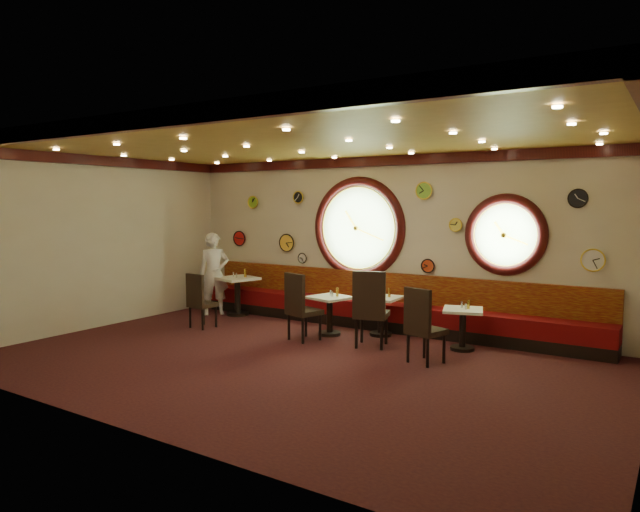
{
  "coord_description": "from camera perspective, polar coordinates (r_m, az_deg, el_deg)",
  "views": [
    {
      "loc": [
        4.76,
        -6.67,
        2.32
      ],
      "look_at": [
        -0.08,
        0.8,
        1.5
      ],
      "focal_mm": 32.0,
      "sensor_mm": 36.0,
      "label": 1
    }
  ],
  "objects": [
    {
      "name": "table_c",
      "position": [
        10.13,
        6.11,
        -5.49
      ],
      "size": [
        0.66,
        0.66,
        0.69
      ],
      "color": "black",
      "rests_on": "floor"
    },
    {
      "name": "condiment_a_salt",
      "position": [
        12.07,
        -8.64,
        -1.82
      ],
      "size": [
        0.03,
        0.03,
        0.09
      ],
      "primitive_type": "cylinder",
      "color": "silver",
      "rests_on": "table_a"
    },
    {
      "name": "wall_clock_5",
      "position": [
        12.78,
        -8.05,
        1.75
      ],
      "size": [
        0.32,
        0.03,
        0.32
      ],
      "primitive_type": "cylinder",
      "rotation": [
        1.57,
        0.0,
        0.0
      ],
      "color": "red",
      "rests_on": "wall_back"
    },
    {
      "name": "condiment_c_salt",
      "position": [
        10.12,
        5.65,
        -3.74
      ],
      "size": [
        0.03,
        0.03,
        0.1
      ],
      "primitive_type": "cylinder",
      "color": "silver",
      "rests_on": "table_c"
    },
    {
      "name": "condiment_d_salt",
      "position": [
        9.4,
        14.0,
        -4.72
      ],
      "size": [
        0.04,
        0.04,
        0.1
      ],
      "primitive_type": "cylinder",
      "color": "silver",
      "rests_on": "table_d"
    },
    {
      "name": "chair_a",
      "position": [
        10.85,
        -12.01,
        -4.05
      ],
      "size": [
        0.45,
        0.45,
        0.64
      ],
      "rotation": [
        0.0,
        0.0,
        -0.05
      ],
      "color": "black",
      "rests_on": "floor"
    },
    {
      "name": "condiment_b_salt",
      "position": [
        10.15,
        1.06,
        -3.7
      ],
      "size": [
        0.03,
        0.03,
        0.09
      ],
      "primitive_type": "cylinder",
      "color": "silver",
      "rests_on": "table_b"
    },
    {
      "name": "molding_left",
      "position": [
        11.4,
        -21.39,
        8.88
      ],
      "size": [
        0.1,
        6.0,
        0.18
      ],
      "primitive_type": "cube",
      "color": "#330909",
      "rests_on": "wall_back"
    },
    {
      "name": "porthole_right_ring",
      "position": [
        9.97,
        18.0,
        2.02
      ],
      "size": [
        1.09,
        0.03,
        1.09
      ],
      "primitive_type": "torus",
      "rotation": [
        1.57,
        0.0,
        0.0
      ],
      "color": "yellow",
      "rests_on": "wall_back"
    },
    {
      "name": "wall_clock_1",
      "position": [
        10.22,
        13.42,
        3.04
      ],
      "size": [
        0.22,
        0.03,
        0.22
      ],
      "primitive_type": "cylinder",
      "rotation": [
        1.57,
        0.0,
        0.0
      ],
      "color": "#DFCF4A",
      "rests_on": "wall_back"
    },
    {
      "name": "condiment_b_pepper",
      "position": [
        10.02,
        1.24,
        -3.83
      ],
      "size": [
        0.03,
        0.03,
        0.09
      ],
      "primitive_type": "cylinder",
      "color": "silver",
      "rests_on": "table_b"
    },
    {
      "name": "porthole_right_glass",
      "position": [
        10.01,
        18.06,
        2.03
      ],
      "size": [
        1.1,
        0.02,
        1.1
      ],
      "primitive_type": "cylinder",
      "rotation": [
        1.57,
        0.0,
        0.0
      ],
      "color": "#9FD07C",
      "rests_on": "wall_back"
    },
    {
      "name": "wall_left",
      "position": [
        11.43,
        -21.29,
        1.29
      ],
      "size": [
        0.02,
        6.0,
        3.2
      ],
      "primitive_type": "cube",
      "color": "beige",
      "rests_on": "floor"
    },
    {
      "name": "waiter",
      "position": [
        12.14,
        -10.55,
        -1.75
      ],
      "size": [
        0.72,
        0.74,
        1.72
      ],
      "primitive_type": "imported",
      "rotation": [
        0.0,
        0.0,
        0.86
      ],
      "color": "white",
      "rests_on": "floor"
    },
    {
      "name": "banquette_base",
      "position": [
        10.76,
        5.94,
        -6.68
      ],
      "size": [
        8.0,
        0.55,
        0.2
      ],
      "primitive_type": "cube",
      "color": "black",
      "rests_on": "floor"
    },
    {
      "name": "condiment_d_pepper",
      "position": [
        9.27,
        14.38,
        -4.9
      ],
      "size": [
        0.03,
        0.03,
        0.09
      ],
      "primitive_type": "cylinder",
      "color": "silver",
      "rests_on": "table_d"
    },
    {
      "name": "table_b",
      "position": [
        10.11,
        0.97,
        -5.48
      ],
      "size": [
        0.77,
        0.77,
        0.69
      ],
      "color": "black",
      "rests_on": "floor"
    },
    {
      "name": "chair_d",
      "position": [
        8.39,
        10.16,
        -6.38
      ],
      "size": [
        0.59,
        0.59,
        0.69
      ],
      "rotation": [
        0.0,
        0.0,
        -0.3
      ],
      "color": "black",
      "rests_on": "floor"
    },
    {
      "name": "wall_clock_3",
      "position": [
        10.44,
        10.37,
        6.44
      ],
      "size": [
        0.3,
        0.03,
        0.3
      ],
      "primitive_type": "cylinder",
      "rotation": [
        1.57,
        0.0,
        0.0
      ],
      "color": "#7BBA3A",
      "rests_on": "wall_back"
    },
    {
      "name": "wall_clock_2",
      "position": [
        9.75,
        25.64,
        -0.38
      ],
      "size": [
        0.34,
        0.03,
        0.34
      ],
      "primitive_type": "cylinder",
      "rotation": [
        1.57,
        0.0,
        0.0
      ],
      "color": "white",
      "rests_on": "wall_back"
    },
    {
      "name": "molding_front",
      "position": [
        6.09,
        -19.36,
        12.44
      ],
      "size": [
        9.0,
        0.1,
        0.18
      ],
      "primitive_type": "cube",
      "color": "#330909",
      "rests_on": "wall_back"
    },
    {
      "name": "table_d",
      "position": [
        9.37,
        14.08,
        -6.61
      ],
      "size": [
        0.75,
        0.75,
        0.66
      ],
      "color": "black",
      "rests_on": "floor"
    },
    {
      "name": "condiment_a_pepper",
      "position": [
        11.89,
        -8.35,
        -1.92
      ],
      "size": [
        0.03,
        0.03,
        0.09
      ],
      "primitive_type": "cylinder",
      "color": "silver",
      "rests_on": "table_a"
    },
    {
      "name": "banquette_back",
      "position": [
        10.84,
        6.5,
        -3.1
      ],
      "size": [
        8.0,
        0.1,
        0.55
      ],
      "primitive_type": "cube",
      "color": "#5E0907",
      "rests_on": "wall_back"
    },
    {
      "name": "porthole_left_frame",
      "position": [
        11.05,
        3.86,
        2.81
      ],
      "size": [
        1.98,
        0.18,
        1.98
      ],
      "primitive_type": "torus",
      "rotation": [
        1.57,
        0.0,
        0.0
      ],
      "color": "#330909",
      "rests_on": "wall_back"
    },
    {
      "name": "condiment_d_bottle",
      "position": [
        9.31,
        14.63,
        -4.72
      ],
      "size": [
        0.04,
        0.04,
        0.14
      ],
      "primitive_type": "cylinder",
      "color": "gold",
      "rests_on": "table_d"
    },
    {
      "name": "floor",
      "position": [
        8.52,
        -2.54,
        -10.55
      ],
      "size": [
        9.0,
        6.0,
        0.0
      ],
      "primitive_type": "cube",
      "color": "black",
      "rests_on": "ground"
    },
    {
      "name": "wall_clock_0",
      "position": [
        10.45,
        10.75,
        -0.98
      ],
      "size": [
        0.24,
        0.03,
        0.24
      ],
      "primitive_type": "cylinder",
      "rotation": [
        1.57,
        0.0,
        0.0
      ],
      "color": "red",
      "rests_on": "wall_back"
    },
    {
      "name": "porthole_right_frame",
      "position": [
        10.0,
        18.04,
        2.02
      ],
      "size": [
        1.38,
        0.18,
        1.38
      ],
      "primitive_type": "torus",
      "rotation": [
        1.57,
        0.0,
        0.0
      ],
      "color": "#330909",
      "rests_on": "wall_back"
    },
    {
      "name": "wall_front",
      "position": [
        6.05,
        -19.3,
        -1.85
      ],
      "size": [
        9.0,
        0.02,
        3.2
      ],
      "primitive_type": "cube",
      "color": "beige",
      "rests_on": "floor"
    },
    {
      "name": "wall_clock_8",
      "position": [
        12.49,
        -6.7,
        5.36
      ],
      "size": [
        0.26,
        0.03,
        0.26
      ],
      "primitive_type": "cylinder",
      "rotation": [
        1.57,
        0.0,
        0.0
      ],
      "color": "#83B925",
      "rests_on": "wall_back"
    },
    {
      "name": "porthole_left_glass",
      "position": [
        11.06,
        3.9,
        2.81
      ],
      "size": [
        1.66,
        0.02,
        1.66
      ],
      "primitive_type": "cylinder",
      "rotation": [
        1.57,
        0.0,
        0.0
      ],
      "color": "#9FD07C",
      "rests_on": "wall_back"
    },
    {
      "name": "table_a",
      "position": [
        12.0,
        -8.26,
        -3.51
      ],
      "size": [
        0.9,
        0.9,
        0.8
      ],
      "color": "black",
      "rests_on": "floor"
    },
    {
      "name": "chair_c",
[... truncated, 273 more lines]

